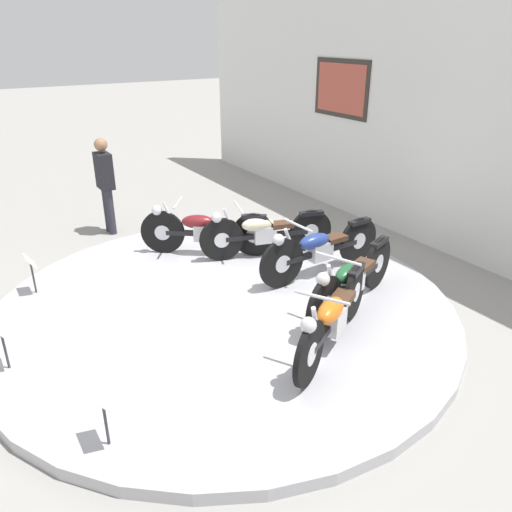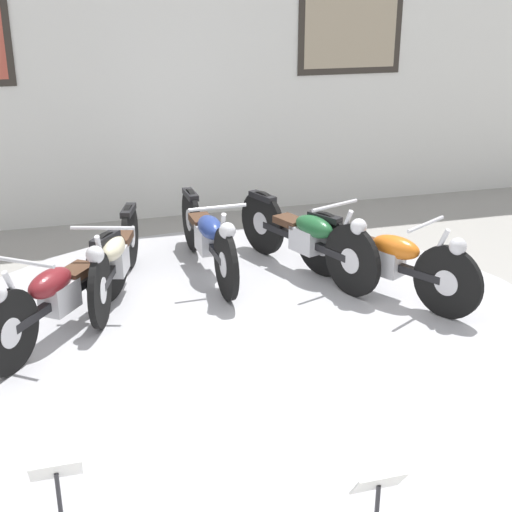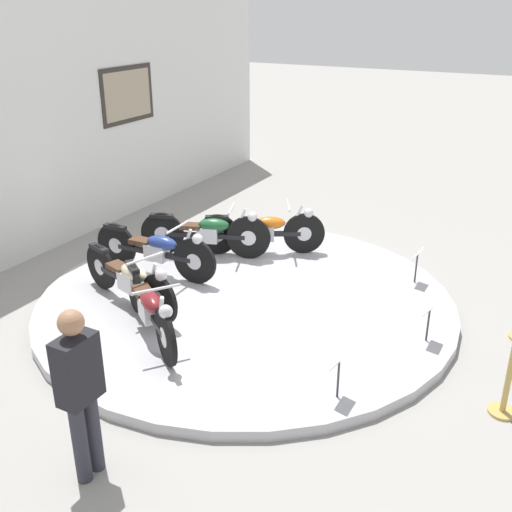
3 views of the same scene
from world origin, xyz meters
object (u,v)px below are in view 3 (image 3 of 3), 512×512
motorcycle_green (208,232)px  info_placard_front_centre (429,313)px  motorcycle_orange (263,230)px  motorcycle_blue (156,249)px  visitor_standing (80,387)px  motorcycle_maroon (149,307)px  stanchion_post_left_of_entry (507,384)px  info_placard_front_right (417,258)px  info_placard_front_left (339,366)px  motorcycle_cream (130,278)px

motorcycle_green → info_placard_front_centre: bearing=-104.4°
motorcycle_orange → info_placard_front_centre: size_ratio=3.43×
motorcycle_orange → motorcycle_blue: bearing=145.6°
visitor_standing → motorcycle_orange: bearing=9.7°
motorcycle_maroon → stanchion_post_left_of_entry: size_ratio=1.60×
motorcycle_green → info_placard_front_right: 3.13m
motorcycle_orange → info_placard_front_left: motorcycle_orange is taller
motorcycle_green → info_placard_front_centre: size_ratio=3.73×
info_placard_front_centre → info_placard_front_right: same height
motorcycle_orange → motorcycle_maroon: bearing=179.9°
info_placard_front_right → visitor_standing: bearing=162.5°
motorcycle_orange → stanchion_post_left_of_entry: (-2.24, -3.87, -0.17)m
motorcycle_green → info_placard_front_right: bearing=-79.3°
motorcycle_maroon → stanchion_post_left_of_entry: (0.62, -3.87, -0.17)m
visitor_standing → stanchion_post_left_of_entry: (2.57, -3.04, -0.56)m
info_placard_front_left → motorcycle_blue: bearing=65.8°
motorcycle_maroon → visitor_standing: visitor_standing is taller
info_placard_front_left → motorcycle_maroon: bearing=88.2°
motorcycle_maroon → motorcycle_cream: size_ratio=0.85×
info_placard_front_left → info_placard_front_right: same height
info_placard_front_centre → motorcycle_blue: bearing=90.0°
motorcycle_orange → info_placard_front_right: (0.08, -2.37, -0.02)m
motorcycle_cream → info_placard_front_left: bearing=-100.7°
motorcycle_green → stanchion_post_left_of_entry: size_ratio=1.87×
motorcycle_blue → stanchion_post_left_of_entry: bearing=-99.5°
motorcycle_blue → motorcycle_green: (0.92, -0.27, 0.00)m
motorcycle_green → stanchion_post_left_of_entry: 4.90m
info_placard_front_centre → stanchion_post_left_of_entry: (-0.81, -0.97, -0.15)m
info_placard_front_left → info_placard_front_centre: bearing=-19.3°
motorcycle_blue → info_placard_front_left: size_ratio=3.93×
stanchion_post_left_of_entry → motorcycle_orange: bearing=59.9°
motorcycle_cream → info_placard_front_right: (2.43, -3.08, -0.02)m
motorcycle_maroon → motorcycle_blue: (1.44, 0.98, 0.01)m
motorcycle_maroon → info_placard_front_left: motorcycle_maroon is taller
motorcycle_orange → visitor_standing: (-4.82, -0.83, 0.39)m
info_placard_front_left → info_placard_front_centre: (1.51, -0.53, 0.00)m
motorcycle_blue → info_placard_front_left: bearing=-114.2°
motorcycle_cream → motorcycle_blue: (0.93, 0.28, 0.01)m
visitor_standing → stanchion_post_left_of_entry: bearing=-49.8°
motorcycle_blue → info_placard_front_right: bearing=-65.8°
motorcycle_cream → info_placard_front_right: 3.92m
visitor_standing → info_placard_front_left: bearing=-39.5°
motorcycle_green → info_placard_front_right: motorcycle_green is taller
motorcycle_orange → info_placard_front_centre: (-1.43, -2.90, -0.02)m
info_placard_front_right → info_placard_front_centre: bearing=-160.7°
info_placard_front_right → motorcycle_green: bearing=100.7°
motorcycle_cream → motorcycle_blue: 0.97m
motorcycle_blue → motorcycle_orange: (1.43, -0.98, -0.01)m
motorcycle_maroon → motorcycle_green: size_ratio=0.86×
motorcycle_green → visitor_standing: visitor_standing is taller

